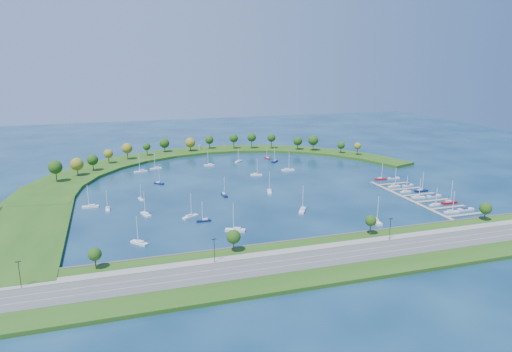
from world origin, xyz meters
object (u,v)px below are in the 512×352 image
object	(u,v)px
moored_boat_15	(288,170)
docked_boat_4	(418,197)
moored_boat_4	(256,174)
docked_boat_1	(466,209)
moored_boat_0	(139,242)
moored_boat_12	(108,209)
moored_boat_2	(141,199)
moored_boat_17	(270,191)
moored_boat_6	(141,171)
moored_boat_3	(239,161)
docked_boat_10	(381,178)
moored_boat_7	(302,210)
docked_boat_9	(408,185)
moored_boat_18	(204,220)
docked_boat_6	(406,191)
docked_boat_2	(435,204)
moored_boat_19	(159,183)
docked_boat_0	(451,211)
moored_boat_1	(209,165)
moored_boat_10	(156,168)
docked_boat_11	(394,178)
moored_boat_20	(146,214)
docked_boat_5	(434,196)
moored_boat_14	(267,158)
moored_boat_11	(275,161)
docked_boat_3	(449,202)
harbor_tower	(200,147)
moored_boat_5	(376,221)
moored_boat_9	(90,206)
docked_boat_8	(394,186)
docked_boat_7	(421,190)
moored_boat_8	(190,216)
moored_boat_16	(235,229)

from	to	relation	value
moored_boat_15	docked_boat_4	xyz separation A→B (m)	(48.76, -87.79, -0.06)
moored_boat_4	docked_boat_1	xyz separation A→B (m)	(85.78, -108.36, -0.23)
moored_boat_0	moored_boat_12	xyz separation A→B (m)	(-13.35, 54.67, -0.05)
moored_boat_2	moored_boat_17	xyz separation A→B (m)	(77.11, -7.69, 0.09)
moored_boat_6	moored_boat_12	bearing A→B (deg)	59.14
moored_boat_0	moored_boat_2	world-z (taller)	moored_boat_0
moored_boat_2	moored_boat_3	xyz separation A→B (m)	(82.20, 82.40, 0.05)
docked_boat_10	moored_boat_0	bearing A→B (deg)	-148.44
moored_boat_2	moored_boat_7	distance (m)	95.02
moored_boat_12	docked_boat_9	bearing A→B (deg)	88.33
moored_boat_18	docked_boat_6	distance (m)	130.21
docked_boat_2	docked_boat_9	size ratio (longest dim) A/B	1.29
moored_boat_2	moored_boat_7	xyz separation A→B (m)	(82.12, -47.80, 0.13)
moored_boat_19	docked_boat_10	world-z (taller)	docked_boat_10
moored_boat_4	docked_boat_0	world-z (taller)	moored_boat_4
moored_boat_6	moored_boat_19	xyz separation A→B (m)	(9.07, -36.55, -0.10)
moored_boat_1	docked_boat_9	xyz separation A→B (m)	(111.32, -96.43, -0.30)
moored_boat_10	moored_boat_18	distance (m)	124.48
docked_boat_4	docked_boat_11	size ratio (longest dim) A/B	1.43
moored_boat_20	docked_boat_5	xyz separation A→B (m)	(167.26, -16.98, -0.25)
moored_boat_14	moored_boat_6	bearing A→B (deg)	84.20
moored_boat_6	moored_boat_10	bearing A→B (deg)	-164.17
moored_boat_11	docked_boat_3	world-z (taller)	docked_boat_3
harbor_tower	moored_boat_11	bearing A→B (deg)	-50.81
moored_boat_1	docked_boat_3	distance (m)	175.63
moored_boat_0	docked_boat_3	bearing A→B (deg)	-128.62
moored_boat_0	moored_boat_14	xyz separation A→B (m)	(113.05, 155.19, -0.09)
harbor_tower	moored_boat_10	bearing A→B (deg)	-127.52
moored_boat_3	moored_boat_5	xyz separation A→B (m)	(28.57, -157.85, 0.08)
docked_boat_11	moored_boat_17	bearing A→B (deg)	-172.12
moored_boat_9	moored_boat_15	distance (m)	144.74
moored_boat_0	moored_boat_1	world-z (taller)	moored_boat_0
harbor_tower	docked_boat_8	bearing A→B (deg)	-57.93
docked_boat_3	docked_boat_7	bearing A→B (deg)	89.61
moored_boat_4	docked_boat_11	size ratio (longest dim) A/B	1.46
moored_boat_4	docked_boat_1	bearing A→B (deg)	-36.39
moored_boat_11	moored_boat_20	bearing A→B (deg)	-3.01
docked_boat_1	docked_boat_9	xyz separation A→B (m)	(0.02, 52.41, -0.09)
moored_boat_8	docked_boat_6	xyz separation A→B (m)	(135.03, 6.77, -0.07)
docked_boat_10	docked_boat_0	bearing A→B (deg)	-82.48
docked_boat_5	docked_boat_2	bearing A→B (deg)	-130.36
moored_boat_4	docked_boat_8	distance (m)	93.88
moored_boat_4	docked_boat_5	size ratio (longest dim) A/B	1.31
moored_boat_16	moored_boat_20	world-z (taller)	moored_boat_16
moored_boat_15	docked_boat_3	xyz separation A→B (m)	(59.24, -102.26, -0.01)
moored_boat_11	docked_boat_0	world-z (taller)	docked_boat_0
moored_boat_14	moored_boat_7	bearing A→B (deg)	153.84
moored_boat_1	docked_boat_10	xyz separation A→B (m)	(103.26, -76.96, 0.01)
docked_boat_1	moored_boat_2	bearing A→B (deg)	156.88
harbor_tower	moored_boat_9	xyz separation A→B (m)	(-88.21, -140.22, -3.08)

